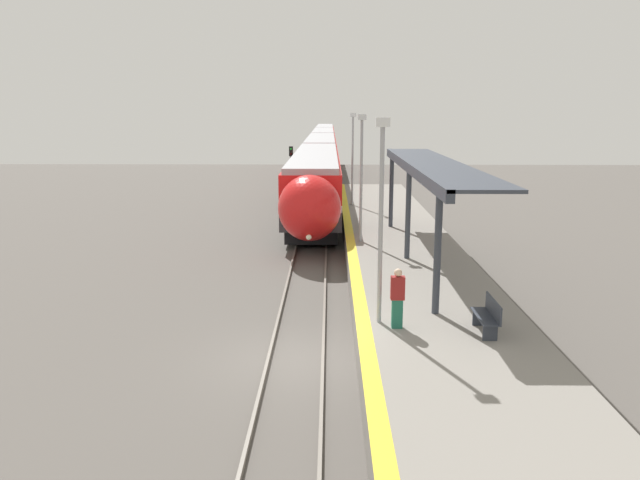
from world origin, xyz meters
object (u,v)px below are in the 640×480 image
Objects in this scene: person_waiting at (397,298)px; railway_signal at (291,167)px; platform_bench at (488,315)px; train at (322,148)px; lamppost_mid at (361,170)px; lamppost_far at (353,153)px; lamppost_near at (381,208)px.

railway_signal reaches higher than person_waiting.
platform_bench is 0.93× the size of person_waiting.
railway_signal reaches higher than train.
lamppost_mid is at bearing 92.27° from person_waiting.
train is 55.61m from person_waiting.
railway_signal is 9.11m from lamppost_far.
train is 26.19m from railway_signal.
person_waiting is 0.40× the size of railway_signal.
lamppost_mid is at bearing 90.00° from lamppost_near.
platform_bench is 3.87m from lamppost_near.
lamppost_near is at bearing -90.00° from lamppost_far.
lamppost_mid is (-0.43, 10.96, 2.28)m from person_waiting.
lamppost_mid reaches higher than platform_bench.
lamppost_near is 1.00× the size of lamppost_mid.
lamppost_near and lamppost_mid have the same top height.
train is 61.10× the size of platform_bench.
lamppost_far is (2.22, -34.08, 1.79)m from train.
lamppost_far is (4.13, -7.96, 1.59)m from railway_signal.
person_waiting is 21.59m from lamppost_far.
lamppost_far is (-2.72, 21.81, 2.63)m from platform_bench.
lamppost_near is (-0.43, 0.46, 2.28)m from person_waiting.
lamppost_mid is (2.22, -44.58, 1.79)m from train.
person_waiting is at bearing -87.26° from train.
platform_bench is at bearing -76.46° from lamppost_mid.
train reaches higher than person_waiting.
platform_bench is 22.14m from lamppost_far.
lamppost_near is 1.00× the size of lamppost_far.
person_waiting is 11.20m from lamppost_mid.
lamppost_near reaches higher than person_waiting.
lamppost_far reaches higher than train.
person_waiting is at bearing -46.51° from lamppost_near.
lamppost_near reaches higher than railway_signal.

